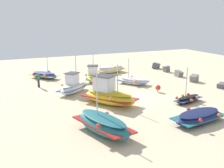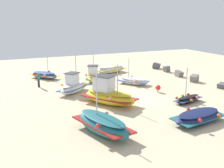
# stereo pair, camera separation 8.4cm
# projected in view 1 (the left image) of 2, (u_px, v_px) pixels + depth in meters

# --- Properties ---
(ground_plane) EXTENTS (58.87, 58.87, 0.00)m
(ground_plane) POSITION_uv_depth(u_px,v_px,m) (136.00, 99.00, 26.02)
(ground_plane) COLOR beige
(fishing_boat_0) EXTENTS (5.37, 4.46, 3.66)m
(fishing_boat_0) POSITION_uv_depth(u_px,v_px,m) (109.00, 95.00, 24.40)
(fishing_boat_0) COLOR gold
(fishing_boat_0) RESTS_ON ground_plane
(fishing_boat_1) EXTENTS (5.25, 3.02, 3.97)m
(fishing_boat_1) POSITION_uv_depth(u_px,v_px,m) (103.00, 124.00, 18.33)
(fishing_boat_1) COLOR #1E6670
(fishing_boat_1) RESTS_ON ground_plane
(fishing_boat_2) EXTENTS (2.64, 4.57, 1.11)m
(fishing_boat_2) POSITION_uv_depth(u_px,v_px,m) (110.00, 69.00, 37.60)
(fishing_boat_2) COLOR white
(fishing_boat_2) RESTS_ON ground_plane
(fishing_boat_3) EXTENTS (2.51, 4.64, 0.92)m
(fishing_boat_3) POSITION_uv_depth(u_px,v_px,m) (199.00, 117.00, 20.22)
(fishing_boat_3) COLOR navy
(fishing_boat_3) RESTS_ON ground_plane
(fishing_boat_4) EXTENTS (3.91, 3.42, 3.28)m
(fishing_boat_4) POSITION_uv_depth(u_px,v_px,m) (44.00, 75.00, 34.30)
(fishing_boat_4) COLOR #2D4C9E
(fishing_boat_4) RESTS_ON ground_plane
(fishing_boat_5) EXTENTS (3.85, 4.16, 4.15)m
(fishing_boat_5) POSITION_uv_depth(u_px,v_px,m) (74.00, 86.00, 27.90)
(fishing_boat_5) COLOR white
(fishing_boat_5) RESTS_ON ground_plane
(fishing_boat_6) EXTENTS (1.90, 3.24, 3.31)m
(fishing_boat_6) POSITION_uv_depth(u_px,v_px,m) (188.00, 99.00, 24.94)
(fishing_boat_6) COLOR black
(fishing_boat_6) RESTS_ON ground_plane
(fishing_boat_7) EXTENTS (3.84, 3.28, 2.93)m
(fishing_boat_7) POSITION_uv_depth(u_px,v_px,m) (133.00, 81.00, 31.47)
(fishing_boat_7) COLOR white
(fishing_boat_7) RESTS_ON ground_plane
(fishing_boat_8) EXTENTS (3.91, 2.83, 3.49)m
(fishing_boat_8) POSITION_uv_depth(u_px,v_px,m) (93.00, 76.00, 32.99)
(fishing_boat_8) COLOR gold
(fishing_boat_8) RESTS_ON ground_plane
(person_walking) EXTENTS (0.32, 0.32, 1.70)m
(person_walking) POSITION_uv_depth(u_px,v_px,m) (38.00, 78.00, 29.99)
(person_walking) COLOR #2D2D38
(person_walking) RESTS_ON ground_plane
(breakwater_rocks) EXTENTS (25.42, 2.83, 1.37)m
(breakwater_rocks) POSITION_uv_depth(u_px,v_px,m) (224.00, 86.00, 29.15)
(breakwater_rocks) COLOR #4C5156
(breakwater_rocks) RESTS_ON ground_plane
(mooring_buoy_0) EXTENTS (0.55, 0.55, 0.75)m
(mooring_buoy_0) POSITION_uv_depth(u_px,v_px,m) (158.00, 88.00, 28.21)
(mooring_buoy_0) COLOR #3F3F42
(mooring_buoy_0) RESTS_ON ground_plane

